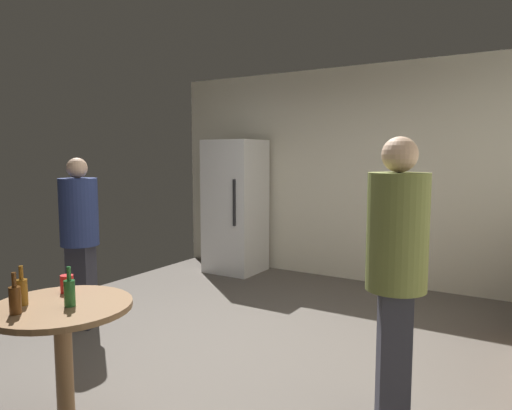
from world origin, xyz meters
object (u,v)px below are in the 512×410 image
(plastic_cup_red, at_px, (67,284))
(beer_bottle_brown, at_px, (15,299))
(beer_bottle_green, at_px, (70,292))
(person_in_olive_shirt, at_px, (396,262))
(foreground_table, at_px, (62,322))
(person_in_navy_shirt, at_px, (79,230))
(refrigerator, at_px, (235,206))
(beer_bottle_amber, at_px, (22,291))

(plastic_cup_red, bearing_deg, beer_bottle_brown, -75.10)
(beer_bottle_green, bearing_deg, person_in_olive_shirt, 30.78)
(foreground_table, bearing_deg, beer_bottle_green, 3.41)
(beer_bottle_brown, height_order, person_in_olive_shirt, person_in_olive_shirt)
(person_in_navy_shirt, bearing_deg, refrigerator, 163.17)
(refrigerator, bearing_deg, plastic_cup_red, -73.32)
(beer_bottle_amber, distance_m, beer_bottle_brown, 0.15)
(plastic_cup_red, relative_size, person_in_navy_shirt, 0.07)
(beer_bottle_amber, relative_size, person_in_navy_shirt, 0.15)
(foreground_table, distance_m, plastic_cup_red, 0.29)
(person_in_olive_shirt, bearing_deg, refrigerator, -65.96)
(plastic_cup_red, bearing_deg, refrigerator, 106.68)
(refrigerator, xyz_separation_m, person_in_olive_shirt, (2.88, -2.67, 0.09))
(beer_bottle_amber, xyz_separation_m, plastic_cup_red, (0.00, 0.30, -0.03))
(beer_bottle_green, xyz_separation_m, plastic_cup_red, (-0.25, 0.17, -0.03))
(beer_bottle_brown, xyz_separation_m, person_in_olive_shirt, (1.73, 1.19, 0.18))
(refrigerator, relative_size, beer_bottle_green, 7.83)
(beer_bottle_amber, xyz_separation_m, beer_bottle_green, (0.25, 0.13, 0.00))
(foreground_table, bearing_deg, beer_bottle_brown, -106.00)
(foreground_table, xyz_separation_m, person_in_navy_shirt, (-1.24, 1.10, 0.29))
(refrigerator, height_order, foreground_table, refrigerator)
(foreground_table, xyz_separation_m, beer_bottle_brown, (-0.07, -0.24, 0.19))
(beer_bottle_brown, relative_size, beer_bottle_green, 1.00)
(person_in_navy_shirt, bearing_deg, beer_bottle_green, 33.84)
(refrigerator, relative_size, person_in_navy_shirt, 1.14)
(beer_bottle_amber, relative_size, beer_bottle_brown, 1.00)
(refrigerator, relative_size, foreground_table, 2.25)
(beer_bottle_brown, height_order, beer_bottle_green, same)
(beer_bottle_amber, xyz_separation_m, beer_bottle_brown, (0.11, -0.11, 0.00))
(beer_bottle_amber, height_order, person_in_olive_shirt, person_in_olive_shirt)
(refrigerator, height_order, plastic_cup_red, refrigerator)
(beer_bottle_amber, height_order, plastic_cup_red, beer_bottle_amber)
(foreground_table, bearing_deg, person_in_olive_shirt, 29.78)
(beer_bottle_green, bearing_deg, plastic_cup_red, 146.06)
(refrigerator, relative_size, beer_bottle_amber, 7.83)
(person_in_olive_shirt, relative_size, person_in_navy_shirt, 1.08)
(plastic_cup_red, bearing_deg, person_in_olive_shirt, 23.02)
(refrigerator, height_order, person_in_olive_shirt, refrigerator)
(beer_bottle_green, distance_m, person_in_olive_shirt, 1.86)
(beer_bottle_brown, bearing_deg, person_in_olive_shirt, 34.44)
(refrigerator, relative_size, person_in_olive_shirt, 1.06)
(refrigerator, bearing_deg, beer_bottle_amber, -74.60)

